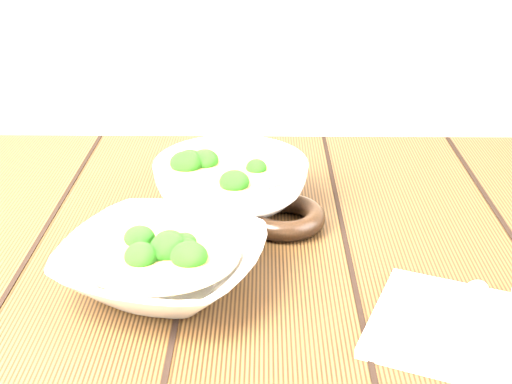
% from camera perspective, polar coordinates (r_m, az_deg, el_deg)
% --- Properties ---
extents(table, '(1.20, 0.80, 0.75)m').
position_cam_1_polar(table, '(0.98, -3.78, -10.39)').
color(table, '#3A2410').
rests_on(table, ground).
extents(soup_bowl_front, '(0.29, 0.29, 0.07)m').
position_cam_1_polar(soup_bowl_front, '(0.83, -7.49, -5.63)').
color(soup_bowl_front, silver).
rests_on(soup_bowl_front, table).
extents(soup_bowl_back, '(0.24, 0.24, 0.08)m').
position_cam_1_polar(soup_bowl_back, '(1.00, -2.02, 0.76)').
color(soup_bowl_back, silver).
rests_on(soup_bowl_back, table).
extents(trivet, '(0.12, 0.12, 0.03)m').
position_cam_1_polar(trivet, '(0.96, 2.23, -2.00)').
color(trivet, black).
rests_on(trivet, table).
extents(napkin, '(0.25, 0.23, 0.01)m').
position_cam_1_polar(napkin, '(0.78, 16.88, -10.64)').
color(napkin, beige).
rests_on(napkin, table).
extents(spoon_left, '(0.09, 0.16, 0.01)m').
position_cam_1_polar(spoon_left, '(0.81, 16.71, -8.69)').
color(spoon_left, '#A39D8F').
rests_on(spoon_left, napkin).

